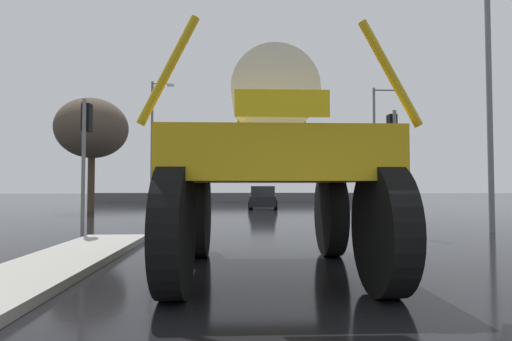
{
  "coord_description": "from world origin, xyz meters",
  "views": [
    {
      "loc": [
        -0.94,
        -2.51,
        1.54
      ],
      "look_at": [
        -0.39,
        8.7,
        1.97
      ],
      "focal_mm": 28.31,
      "sensor_mm": 36.0,
      "label": 1
    }
  ],
  "objects_px": {
    "traffic_signal_near_left": "(86,137)",
    "traffic_signal_near_right": "(393,145)",
    "sedan_ahead": "(263,198)",
    "streetlight_far_left": "(153,138)",
    "streetlight_near_right": "(492,95)",
    "oversize_sprayer": "(271,165)",
    "streetlight_far_right": "(377,140)",
    "bare_tree_left": "(92,129)"
  },
  "relations": [
    {
      "from": "oversize_sprayer",
      "to": "sedan_ahead",
      "type": "relative_size",
      "value": 1.24
    },
    {
      "from": "oversize_sprayer",
      "to": "streetlight_far_left",
      "type": "xyz_separation_m",
      "value": [
        -6.74,
        22.74,
        3.16
      ]
    },
    {
      "from": "streetlight_near_right",
      "to": "traffic_signal_near_right",
      "type": "bearing_deg",
      "value": -169.82
    },
    {
      "from": "sedan_ahead",
      "to": "streetlight_far_left",
      "type": "bearing_deg",
      "value": 76.88
    },
    {
      "from": "traffic_signal_near_right",
      "to": "streetlight_far_right",
      "type": "height_order",
      "value": "streetlight_far_right"
    },
    {
      "from": "traffic_signal_near_right",
      "to": "oversize_sprayer",
      "type": "bearing_deg",
      "value": -130.04
    },
    {
      "from": "oversize_sprayer",
      "to": "traffic_signal_near_right",
      "type": "xyz_separation_m",
      "value": [
        4.26,
        5.06,
        0.92
      ]
    },
    {
      "from": "oversize_sprayer",
      "to": "streetlight_near_right",
      "type": "xyz_separation_m",
      "value": [
        7.93,
        5.72,
        2.66
      ]
    },
    {
      "from": "sedan_ahead",
      "to": "streetlight_near_right",
      "type": "relative_size",
      "value": 0.51
    },
    {
      "from": "oversize_sprayer",
      "to": "streetlight_far_right",
      "type": "distance_m",
      "value": 22.62
    },
    {
      "from": "streetlight_near_right",
      "to": "bare_tree_left",
      "type": "xyz_separation_m",
      "value": [
        -17.16,
        11.44,
        0.38
      ]
    },
    {
      "from": "oversize_sprayer",
      "to": "streetlight_far_right",
      "type": "relative_size",
      "value": 0.62
    },
    {
      "from": "traffic_signal_near_right",
      "to": "streetlight_far_left",
      "type": "xyz_separation_m",
      "value": [
        -10.99,
        17.68,
        2.24
      ]
    },
    {
      "from": "sedan_ahead",
      "to": "streetlight_near_right",
      "type": "xyz_separation_m",
      "value": [
        6.71,
        -14.47,
        3.86
      ]
    },
    {
      "from": "traffic_signal_near_left",
      "to": "traffic_signal_near_right",
      "type": "relative_size",
      "value": 1.06
    },
    {
      "from": "oversize_sprayer",
      "to": "sedan_ahead",
      "type": "bearing_deg",
      "value": -2.78
    },
    {
      "from": "traffic_signal_near_right",
      "to": "bare_tree_left",
      "type": "relative_size",
      "value": 0.57
    },
    {
      "from": "sedan_ahead",
      "to": "streetlight_far_right",
      "type": "distance_m",
      "value": 8.96
    },
    {
      "from": "traffic_signal_near_right",
      "to": "streetlight_far_left",
      "type": "relative_size",
      "value": 0.42
    },
    {
      "from": "streetlight_far_right",
      "to": "traffic_signal_near_left",
      "type": "bearing_deg",
      "value": -133.02
    },
    {
      "from": "oversize_sprayer",
      "to": "sedan_ahead",
      "type": "distance_m",
      "value": 20.27
    },
    {
      "from": "traffic_signal_near_right",
      "to": "traffic_signal_near_left",
      "type": "bearing_deg",
      "value": -179.98
    },
    {
      "from": "streetlight_near_right",
      "to": "traffic_signal_near_left",
      "type": "bearing_deg",
      "value": -177.09
    },
    {
      "from": "traffic_signal_near_right",
      "to": "bare_tree_left",
      "type": "height_order",
      "value": "bare_tree_left"
    },
    {
      "from": "streetlight_near_right",
      "to": "streetlight_far_right",
      "type": "bearing_deg",
      "value": 84.94
    },
    {
      "from": "oversize_sprayer",
      "to": "bare_tree_left",
      "type": "bearing_deg",
      "value": 28.94
    },
    {
      "from": "streetlight_near_right",
      "to": "bare_tree_left",
      "type": "height_order",
      "value": "streetlight_near_right"
    },
    {
      "from": "traffic_signal_near_left",
      "to": "streetlight_near_right",
      "type": "height_order",
      "value": "streetlight_near_right"
    },
    {
      "from": "traffic_signal_near_left",
      "to": "streetlight_far_right",
      "type": "xyz_separation_m",
      "value": [
        14.37,
        15.4,
        1.71
      ]
    },
    {
      "from": "traffic_signal_near_left",
      "to": "streetlight_near_right",
      "type": "xyz_separation_m",
      "value": [
        13.07,
        0.66,
        1.57
      ]
    },
    {
      "from": "streetlight_near_right",
      "to": "oversize_sprayer",
      "type": "bearing_deg",
      "value": -144.18
    },
    {
      "from": "traffic_signal_near_left",
      "to": "streetlight_far_left",
      "type": "xyz_separation_m",
      "value": [
        -1.6,
        17.68,
        2.07
      ]
    },
    {
      "from": "sedan_ahead",
      "to": "traffic_signal_near_left",
      "type": "xyz_separation_m",
      "value": [
        -6.35,
        -15.14,
        2.29
      ]
    },
    {
      "from": "sedan_ahead",
      "to": "bare_tree_left",
      "type": "height_order",
      "value": "bare_tree_left"
    },
    {
      "from": "sedan_ahead",
      "to": "streetlight_far_right",
      "type": "xyz_separation_m",
      "value": [
        8.02,
        0.26,
        4.0
      ]
    },
    {
      "from": "sedan_ahead",
      "to": "bare_tree_left",
      "type": "bearing_deg",
      "value": 110.79
    },
    {
      "from": "sedan_ahead",
      "to": "streetlight_far_left",
      "type": "xyz_separation_m",
      "value": [
        -7.95,
        2.54,
        4.36
      ]
    },
    {
      "from": "streetlight_near_right",
      "to": "streetlight_far_left",
      "type": "xyz_separation_m",
      "value": [
        -14.67,
        17.02,
        0.5
      ]
    },
    {
      "from": "traffic_signal_near_left",
      "to": "traffic_signal_near_right",
      "type": "bearing_deg",
      "value": 0.02
    },
    {
      "from": "sedan_ahead",
      "to": "traffic_signal_near_right",
      "type": "relative_size",
      "value": 1.09
    },
    {
      "from": "oversize_sprayer",
      "to": "streetlight_far_left",
      "type": "distance_m",
      "value": 23.93
    },
    {
      "from": "traffic_signal_near_left",
      "to": "streetlight_far_left",
      "type": "height_order",
      "value": "streetlight_far_left"
    }
  ]
}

